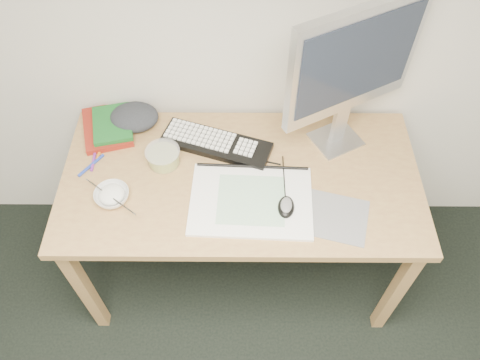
% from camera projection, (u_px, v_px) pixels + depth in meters
% --- Properties ---
extents(desk, '(1.40, 0.70, 0.75)m').
position_uv_depth(desk, '(241.00, 189.00, 1.89)').
color(desk, tan).
rests_on(desk, ground).
extents(mousepad, '(0.27, 0.25, 0.00)m').
position_uv_depth(mousepad, '(336.00, 217.00, 1.71)').
color(mousepad, gray).
rests_on(mousepad, desk).
extents(sketchpad, '(0.47, 0.34, 0.01)m').
position_uv_depth(sketchpad, '(251.00, 201.00, 1.74)').
color(sketchpad, white).
rests_on(sketchpad, desk).
extents(keyboard, '(0.47, 0.28, 0.03)m').
position_uv_depth(keyboard, '(216.00, 144.00, 1.91)').
color(keyboard, black).
rests_on(keyboard, desk).
extents(monitor, '(0.49, 0.28, 0.62)m').
position_uv_depth(monitor, '(354.00, 65.00, 1.63)').
color(monitor, silver).
rests_on(monitor, desk).
extents(mouse, '(0.07, 0.10, 0.03)m').
position_uv_depth(mouse, '(286.00, 205.00, 1.70)').
color(mouse, black).
rests_on(mouse, sketchpad).
extents(rice_bowl, '(0.13, 0.13, 0.04)m').
position_uv_depth(rice_bowl, '(112.00, 196.00, 1.74)').
color(rice_bowl, silver).
rests_on(rice_bowl, desk).
extents(chopsticks, '(0.21, 0.17, 0.02)m').
position_uv_depth(chopsticks, '(110.00, 197.00, 1.71)').
color(chopsticks, silver).
rests_on(chopsticks, rice_bowl).
extents(fruit_tub, '(0.18, 0.18, 0.07)m').
position_uv_depth(fruit_tub, '(163.00, 157.00, 1.84)').
color(fruit_tub, '#DDDE4E').
rests_on(fruit_tub, desk).
extents(book_red, '(0.25, 0.30, 0.03)m').
position_uv_depth(book_red, '(107.00, 127.00, 1.96)').
color(book_red, maroon).
rests_on(book_red, desk).
extents(book_green, '(0.20, 0.24, 0.02)m').
position_uv_depth(book_green, '(112.00, 124.00, 1.94)').
color(book_green, '#165B21').
rests_on(book_green, book_red).
extents(cloth_lump, '(0.18, 0.15, 0.07)m').
position_uv_depth(cloth_lump, '(134.00, 117.00, 1.97)').
color(cloth_lump, '#272A2F').
rests_on(cloth_lump, desk).
extents(pencil_pink, '(0.18, 0.08, 0.01)m').
position_uv_depth(pencil_pink, '(246.00, 167.00, 1.84)').
color(pencil_pink, pink).
rests_on(pencil_pink, desk).
extents(pencil_tan, '(0.15, 0.09, 0.01)m').
position_uv_depth(pencil_tan, '(239.00, 177.00, 1.82)').
color(pencil_tan, tan).
rests_on(pencil_tan, desk).
extents(pencil_black, '(0.17, 0.05, 0.01)m').
position_uv_depth(pencil_black, '(259.00, 160.00, 1.87)').
color(pencil_black, black).
rests_on(pencil_black, desk).
extents(marker_blue, '(0.09, 0.12, 0.01)m').
position_uv_depth(marker_blue, '(91.00, 165.00, 1.85)').
color(marker_blue, '#1E35A5').
rests_on(marker_blue, desk).
extents(marker_orange, '(0.02, 0.13, 0.01)m').
position_uv_depth(marker_orange, '(101.00, 148.00, 1.90)').
color(marker_orange, orange).
rests_on(marker_orange, desk).
extents(marker_purple, '(0.02, 0.13, 0.01)m').
position_uv_depth(marker_purple, '(94.00, 158.00, 1.87)').
color(marker_purple, '#762996').
rests_on(marker_purple, desk).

